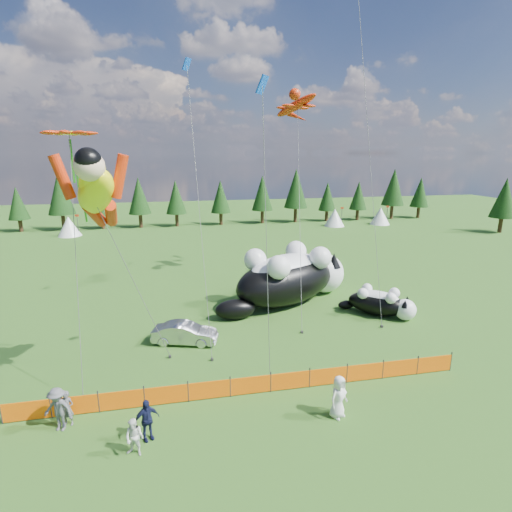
# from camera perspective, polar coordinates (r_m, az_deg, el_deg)

# --- Properties ---
(ground) EXTENTS (160.00, 160.00, 0.00)m
(ground) POSITION_cam_1_polar(r_m,az_deg,el_deg) (23.16, -2.20, -15.10)
(ground) COLOR #0F3A0A
(ground) RESTS_ON ground
(safety_fence) EXTENTS (22.06, 0.06, 1.10)m
(safety_fence) POSITION_cam_1_polar(r_m,az_deg,el_deg) (20.37, -0.76, -17.96)
(safety_fence) COLOR #262626
(safety_fence) RESTS_ON ground
(tree_line) EXTENTS (90.00, 4.00, 8.00)m
(tree_line) POSITION_cam_1_polar(r_m,az_deg,el_deg) (65.39, -8.77, 7.78)
(tree_line) COLOR black
(tree_line) RESTS_ON ground
(festival_tents) EXTENTS (50.00, 3.20, 2.80)m
(festival_tents) POSITION_cam_1_polar(r_m,az_deg,el_deg) (62.36, 1.75, 5.21)
(festival_tents) COLOR white
(festival_tents) RESTS_ON ground
(cat_large) EXTENTS (11.48, 8.08, 4.46)m
(cat_large) POSITION_cam_1_polar(r_m,az_deg,el_deg) (31.33, 5.11, -2.87)
(cat_large) COLOR black
(cat_large) RESTS_ON ground
(cat_small) EXTENTS (4.64, 4.27, 2.03)m
(cat_small) POSITION_cam_1_polar(r_m,az_deg,el_deg) (30.39, 17.37, -6.35)
(cat_small) COLOR black
(cat_small) RESTS_ON ground
(car) EXTENTS (4.21, 2.42, 1.31)m
(car) POSITION_cam_1_polar(r_m,az_deg,el_deg) (25.45, -10.12, -10.80)
(car) COLOR #B6B6BB
(car) RESTS_ON ground
(spectator_a) EXTENTS (0.66, 0.52, 1.57)m
(spectator_a) POSITION_cam_1_polar(r_m,az_deg,el_deg) (20.08, -25.36, -19.07)
(spectator_a) COLOR #535358
(spectator_a) RESTS_ON ground
(spectator_b) EXTENTS (0.88, 0.72, 1.57)m
(spectator_b) POSITION_cam_1_polar(r_m,az_deg,el_deg) (17.56, -16.98, -23.56)
(spectator_b) COLOR white
(spectator_b) RESTS_ON ground
(spectator_c) EXTENTS (1.19, 0.90, 1.81)m
(spectator_c) POSITION_cam_1_polar(r_m,az_deg,el_deg) (18.10, -15.36, -21.66)
(spectator_c) COLOR #15193A
(spectator_c) RESTS_ON ground
(spectator_d) EXTENTS (1.42, 1.08, 1.97)m
(spectator_d) POSITION_cam_1_polar(r_m,az_deg,el_deg) (19.80, -26.44, -19.04)
(spectator_d) COLOR #535358
(spectator_d) RESTS_ON ground
(spectator_e) EXTENTS (1.15, 1.02, 1.98)m
(spectator_e) POSITION_cam_1_polar(r_m,az_deg,el_deg) (19.04, 11.70, -19.11)
(spectator_e) COLOR white
(spectator_e) RESTS_ON ground
(superhero_kite) EXTENTS (5.56, 6.03, 12.26)m
(superhero_kite) POSITION_cam_1_polar(r_m,az_deg,el_deg) (18.67, -21.92, 8.39)
(superhero_kite) COLOR #F5EE0C
(superhero_kite) RESTS_ON ground
(gecko_kite) EXTENTS (6.03, 14.96, 19.25)m
(gecko_kite) POSITION_cam_1_polar(r_m,az_deg,el_deg) (36.21, 5.73, 20.60)
(gecko_kite) COLOR red
(gecko_kite) RESTS_ON ground
(flower_kite) EXTENTS (2.57, 4.04, 12.50)m
(flower_kite) POSITION_cam_1_polar(r_m,az_deg,el_deg) (20.88, -25.10, 15.17)
(flower_kite) COLOR red
(flower_kite) RESTS_ON ground
(diamond_kite_a) EXTENTS (0.92, 7.53, 18.14)m
(diamond_kite_a) POSITION_cam_1_polar(r_m,az_deg,el_deg) (27.56, -9.70, 23.77)
(diamond_kite_a) COLOR blue
(diamond_kite_a) RESTS_ON ground
(diamond_kite_c) EXTENTS (0.93, 1.00, 15.06)m
(diamond_kite_c) POSITION_cam_1_polar(r_m,az_deg,el_deg) (18.46, 0.96, 21.58)
(diamond_kite_c) COLOR blue
(diamond_kite_c) RESTS_ON ground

